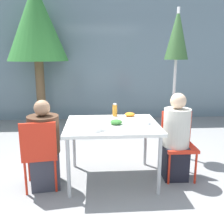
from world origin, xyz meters
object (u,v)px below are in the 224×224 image
object	(u,v)px
chair_left	(40,150)
closed_umbrella	(177,44)
chair_right	(178,139)
person_left	(45,148)
drinking_cup	(148,121)
salad_bowl	(97,128)
bottle	(115,110)
tree_behind_left	(36,24)
person_right	(176,139)

from	to	relation	value
chair_left	closed_umbrella	size ratio (longest dim) A/B	0.38
chair_right	person_left	bearing A→B (deg)	7.12
person_left	drinking_cup	world-z (taller)	person_left
person_left	salad_bowl	size ratio (longest dim) A/B	5.76
bottle	tree_behind_left	world-z (taller)	tree_behind_left
closed_umbrella	salad_bowl	size ratio (longest dim) A/B	12.06
person_right	closed_umbrella	xyz separation A→B (m)	(0.20, 0.81, 1.23)
drinking_cup	salad_bowl	bearing A→B (deg)	-160.20
person_right	salad_bowl	world-z (taller)	person_right
chair_left	drinking_cup	world-z (taller)	chair_left
closed_umbrella	drinking_cup	bearing A→B (deg)	-125.37
bottle	closed_umbrella	bearing A→B (deg)	22.42
closed_umbrella	salad_bowl	bearing A→B (deg)	-139.23
person_right	drinking_cup	bearing A→B (deg)	4.34
chair_left	person_right	distance (m)	1.71
chair_left	drinking_cup	size ratio (longest dim) A/B	10.51
closed_umbrella	person_right	bearing A→B (deg)	-104.11
salad_bowl	bottle	bearing A→B (deg)	68.37
closed_umbrella	tree_behind_left	distance (m)	3.21
person_left	chair_right	size ratio (longest dim) A/B	1.26
drinking_cup	chair_left	bearing A→B (deg)	-172.95
person_left	person_right	xyz separation A→B (m)	(1.66, 0.10, 0.03)
tree_behind_left	bottle	bearing A→B (deg)	-57.44
closed_umbrella	drinking_cup	size ratio (longest dim) A/B	27.63
drinking_cup	bottle	bearing A→B (deg)	131.34
chair_left	tree_behind_left	world-z (taller)	tree_behind_left
chair_right	bottle	world-z (taller)	bottle
chair_right	drinking_cup	world-z (taller)	chair_right
person_left	person_right	bearing A→B (deg)	-4.55
chair_left	chair_right	world-z (taller)	same
tree_behind_left	closed_umbrella	bearing A→B (deg)	-38.51
chair_right	closed_umbrella	distance (m)	1.46
drinking_cup	salad_bowl	size ratio (longest dim) A/B	0.44
bottle	drinking_cup	world-z (taller)	bottle
person_right	closed_umbrella	bearing A→B (deg)	-102.86
bottle	tree_behind_left	size ratio (longest dim) A/B	0.06
drinking_cup	salad_bowl	xyz separation A→B (m)	(-0.64, -0.23, -0.01)
person_left	closed_umbrella	world-z (taller)	closed_umbrella
chair_right	drinking_cup	size ratio (longest dim) A/B	10.51
bottle	tree_behind_left	xyz separation A→B (m)	(-1.51, 2.37, 1.42)
salad_bowl	tree_behind_left	bearing A→B (deg)	112.45
bottle	person_right	bearing A→B (deg)	-28.20
person_left	person_right	size ratio (longest dim) A/B	0.96
bottle	salad_bowl	world-z (taller)	bottle
drinking_cup	tree_behind_left	world-z (taller)	tree_behind_left
person_right	chair_right	bearing A→B (deg)	-121.95
person_left	bottle	world-z (taller)	person_left
person_left	person_right	distance (m)	1.66
closed_umbrella	drinking_cup	distance (m)	1.40
chair_left	closed_umbrella	xyz separation A→B (m)	(1.90, 0.99, 1.25)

